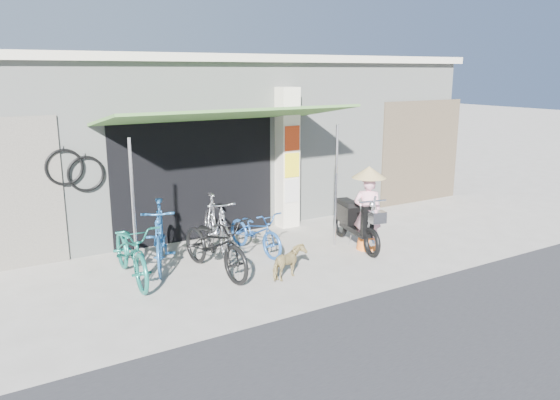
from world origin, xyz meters
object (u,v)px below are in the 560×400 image
moped (355,222)px  nun (368,208)px  bike_teal (131,251)px  bike_blue (160,235)px  bike_black (215,244)px  bike_navy (255,231)px  bike_silver (217,225)px  street_dog (289,263)px

moped → nun: bearing=-62.3°
bike_teal → bike_blue: bike_blue is taller
bike_black → nun: (3.00, -0.34, 0.30)m
bike_navy → bike_silver: bearing=144.0°
bike_teal → nun: size_ratio=1.19×
bike_navy → moped: (1.83, -0.65, 0.07)m
bike_silver → bike_navy: size_ratio=1.16×
bike_black → moped: 2.92m
nun → bike_black: bearing=37.3°
bike_blue → moped: (3.61, -0.83, -0.09)m
bike_teal → bike_silver: size_ratio=1.05×
bike_navy → nun: (1.91, -0.93, 0.39)m
bike_silver → bike_black: bearing=-106.8°
bike_blue → nun: 3.86m
bike_teal → moped: (4.22, -0.46, -0.02)m
bike_teal → street_dog: (2.21, -1.26, -0.23)m
bike_black → street_dog: 1.28m
bike_blue → bike_black: (0.69, -0.77, -0.06)m
bike_blue → nun: bearing=4.1°
street_dog → nun: nun is taller
street_dog → nun: 2.22m
bike_navy → street_dog: size_ratio=2.41×
bike_navy → nun: bearing=-33.6°
bike_teal → nun: 4.37m
bike_silver → bike_blue: bearing=-162.6°
bike_blue → bike_navy: size_ratio=1.21×
bike_silver → moped: bearing=-12.6°
bike_teal → bike_silver: bike_silver is taller
bike_black → bike_silver: (0.46, 0.93, 0.04)m
bike_blue → bike_silver: bike_blue is taller
street_dog → bike_navy: bearing=-27.4°
bike_navy → bike_blue: bearing=166.6°
bike_silver → nun: 2.86m
bike_silver → street_dog: (0.46, -1.80, -0.27)m
bike_blue → street_dog: bearing=-24.7°
bike_black → nun: bearing=-13.2°
bike_teal → moped: moped is taller
bike_silver → nun: size_ratio=1.14×
bike_navy → nun: size_ratio=0.98×
bike_black → bike_navy: bike_black is taller
bike_teal → street_dog: bearing=-27.3°
bike_navy → bike_teal: bearing=177.0°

